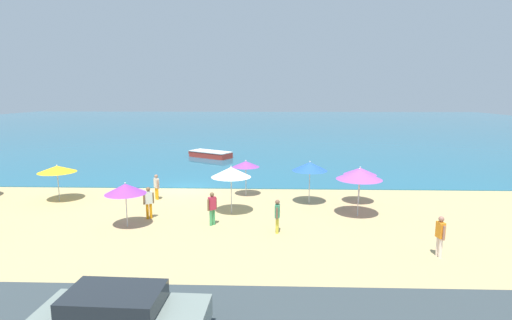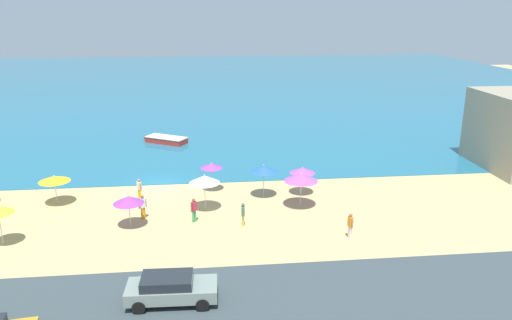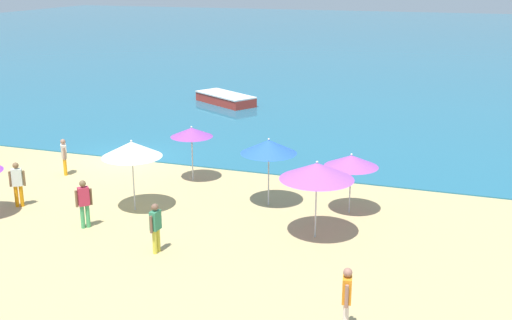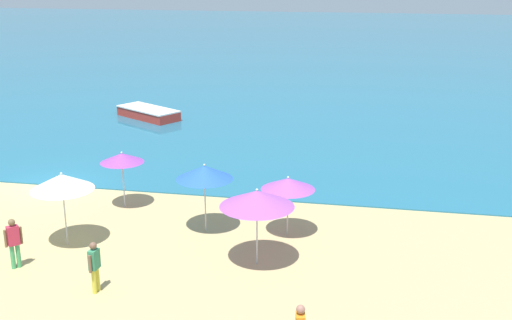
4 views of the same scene
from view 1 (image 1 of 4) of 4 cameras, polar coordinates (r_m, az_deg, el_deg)
name	(u,v)px [view 1 (image 1 of 4)]	position (r m, az deg, el deg)	size (l,w,h in m)	color
ground_plane	(187,189)	(28.00, -9.86, -4.03)	(160.00, 160.00, 0.00)	tan
sea	(242,125)	(82.08, -2.06, 5.06)	(150.00, 110.00, 0.05)	#1F6480
beach_umbrella_1	(57,169)	(26.98, -26.55, -1.16)	(2.23, 2.23, 2.24)	#B2B2B7
beach_umbrella_3	(231,172)	(21.54, -3.58, -1.73)	(2.16, 2.16, 2.65)	#B2B2B7
beach_umbrella_4	(359,174)	(21.74, 14.53, -2.01)	(2.42, 2.42, 2.62)	#B2B2B7
beach_umbrella_5	(125,189)	(20.44, -18.16, -3.93)	(1.99, 1.99, 2.25)	#B2B2B7
beach_umbrella_8	(310,166)	(23.63, 7.69, -0.92)	(2.06, 2.06, 2.58)	#B2B2B7
beach_umbrella_11	(360,171)	(24.39, 14.65, -1.56)	(1.94, 1.94, 2.23)	#B2B2B7
beach_umbrella_12	(246,164)	(25.29, -1.46, -0.59)	(1.74, 1.74, 2.32)	#B2B2B7
bather_0	(440,234)	(17.78, 24.82, -9.61)	(0.28, 0.56, 1.70)	#F6D9C9
bather_1	(212,207)	(20.02, -6.28, -6.67)	(0.42, 0.43, 1.69)	#429E5D
bather_2	(149,201)	(21.66, -15.08, -5.67)	(0.50, 0.38, 1.70)	orange
bather_3	(277,214)	(18.89, 3.06, -7.77)	(0.25, 0.57, 1.61)	gold
bather_4	(156,186)	(25.40, -14.03, -3.56)	(0.40, 0.47, 1.58)	orange
parked_car_1	(121,315)	(11.70, -18.71, -20.21)	(4.44, 2.05, 1.42)	gray
skiff_nearshore	(210,154)	(40.70, -6.57, 0.84)	(4.77, 3.78, 0.64)	#AE3026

